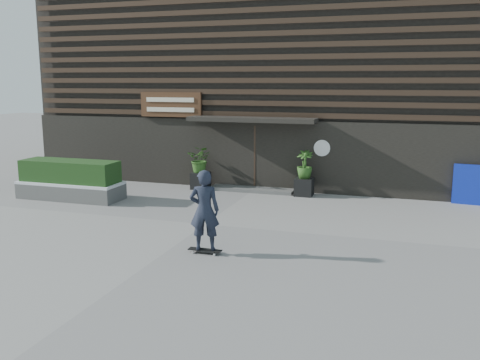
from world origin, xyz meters
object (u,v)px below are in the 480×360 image
(planter_pot_left, at_px, (201,181))
(raised_bed, at_px, (71,191))
(skateboarder, at_px, (204,210))
(planter_pot_right, at_px, (304,187))
(blue_tarp, at_px, (476,185))

(planter_pot_left, relative_size, raised_bed, 0.17)
(skateboarder, bearing_deg, planter_pot_right, 81.44)
(planter_pot_left, height_order, blue_tarp, blue_tarp)
(planter_pot_right, relative_size, raised_bed, 0.17)
(raised_bed, relative_size, skateboarder, 1.81)
(planter_pot_right, relative_size, blue_tarp, 0.44)
(planter_pot_left, bearing_deg, skateboarder, -67.29)
(planter_pot_right, height_order, blue_tarp, blue_tarp)
(planter_pot_right, bearing_deg, raised_bed, -159.07)
(planter_pot_right, xyz_separation_m, skateboarder, (-1.01, -6.68, 0.71))
(skateboarder, bearing_deg, raised_bed, 148.44)
(planter_pot_left, bearing_deg, blue_tarp, 1.87)
(raised_bed, height_order, blue_tarp, blue_tarp)
(planter_pot_left, distance_m, raised_bed, 4.50)
(planter_pot_right, height_order, raised_bed, planter_pot_right)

